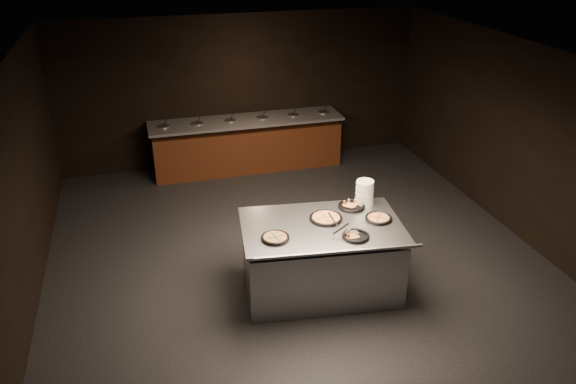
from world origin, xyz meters
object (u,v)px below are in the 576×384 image
Objects in this scene: serving_counter at (321,259)px; pan_cheese_whole at (326,218)px; pan_veggie_whole at (275,238)px; plate_stack at (365,192)px.

pan_cheese_whole is at bearing 59.84° from serving_counter.
pan_veggie_whole is 0.81m from pan_cheese_whole.
plate_stack is 1.52m from pan_veggie_whole.
plate_stack is at bearing 36.00° from serving_counter.
serving_counter is 6.18× the size of pan_veggie_whole.
serving_counter is at bearing 14.67° from pan_veggie_whole.
plate_stack is 0.95× the size of pan_veggie_whole.
pan_cheese_whole is (0.10, 0.13, 0.53)m from serving_counter.
pan_veggie_whole is 0.82× the size of pan_cheese_whole.
pan_veggie_whole is (-0.65, -0.17, 0.53)m from serving_counter.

